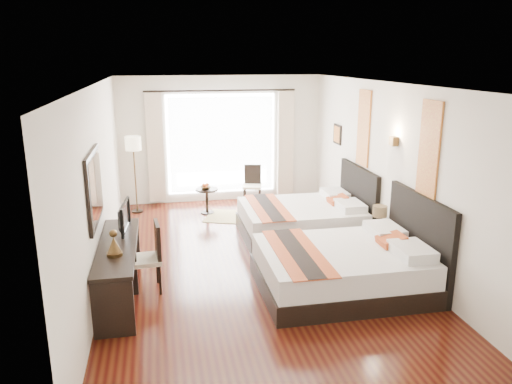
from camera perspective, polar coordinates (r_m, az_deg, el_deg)
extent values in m
cube|color=#340D09|center=(8.03, -0.39, -8.16)|extent=(4.50, 7.50, 0.01)
cube|color=white|center=(7.39, -0.43, 12.18)|extent=(4.50, 7.50, 0.02)
cube|color=silver|center=(8.29, 15.03, 2.28)|extent=(0.01, 7.50, 2.80)
cube|color=silver|center=(7.51, -17.48, 0.78)|extent=(0.01, 7.50, 2.80)
cube|color=silver|center=(11.22, -4.00, 6.01)|extent=(4.50, 0.01, 2.80)
cube|color=silver|center=(4.16, 9.44, -10.28)|extent=(4.50, 0.01, 2.80)
cube|color=white|center=(11.22, -3.98, 5.49)|extent=(2.40, 0.02, 2.20)
cube|color=white|center=(11.16, -3.94, 5.44)|extent=(2.30, 0.02, 2.10)
cube|color=#BAA590|center=(11.04, -11.43, 4.97)|extent=(0.35, 0.14, 2.35)
cube|color=#BAA590|center=(11.40, 3.37, 5.55)|extent=(0.35, 0.14, 2.35)
cube|color=maroon|center=(7.20, 19.17, 4.52)|extent=(0.03, 0.50, 1.35)
cube|color=maroon|center=(9.17, 12.20, 7.14)|extent=(0.03, 0.50, 1.35)
cube|color=#433018|center=(8.02, 15.47, 5.61)|extent=(0.10, 0.14, 0.14)
cube|color=black|center=(6.75, -18.00, 0.49)|extent=(0.04, 1.25, 0.95)
cube|color=white|center=(6.75, -17.79, 0.50)|extent=(0.01, 1.12, 0.82)
cube|color=black|center=(7.23, 9.55, -9.89)|extent=(2.25, 1.76, 0.27)
cube|color=silver|center=(7.11, 9.66, -7.69)|extent=(2.19, 1.72, 0.33)
cube|color=black|center=(7.51, 18.12, -5.20)|extent=(0.08, 1.76, 1.32)
cube|color=#9B3319|center=(6.86, 4.74, -6.84)|extent=(0.60, 1.82, 0.02)
cube|color=black|center=(9.22, 5.05, -4.20)|extent=(2.13, 1.66, 0.26)
cube|color=silver|center=(9.13, 5.09, -2.50)|extent=(2.07, 1.62, 0.31)
cube|color=black|center=(9.43, 11.58, -0.87)|extent=(0.08, 1.66, 1.25)
cube|color=#9B3319|center=(8.93, 1.43, -1.74)|extent=(0.57, 1.72, 0.02)
cube|color=black|center=(8.39, 13.66, -5.89)|extent=(0.38, 0.47, 0.45)
cylinder|color=black|center=(8.32, 13.90, -3.34)|extent=(0.10, 0.10, 0.19)
cylinder|color=#453521|center=(8.27, 13.98, -2.13)|extent=(0.23, 0.23, 0.17)
imported|color=black|center=(8.19, 14.11, -3.93)|extent=(0.12, 0.12, 0.12)
cube|color=black|center=(7.10, -15.37, -8.60)|extent=(0.50, 2.20, 0.76)
imported|color=black|center=(7.41, -15.26, -2.74)|extent=(0.16, 0.73, 0.42)
cube|color=beige|center=(7.15, -12.70, -7.59)|extent=(0.49, 0.49, 0.06)
cube|color=black|center=(7.06, -11.18, -5.41)|extent=(0.09, 0.43, 0.51)
cylinder|color=black|center=(10.89, -13.40, -2.15)|extent=(0.24, 0.24, 0.03)
cylinder|color=#433018|center=(10.71, -13.62, 1.41)|extent=(0.03, 0.03, 1.37)
cylinder|color=beige|center=(10.56, -13.88, 5.43)|extent=(0.32, 0.32, 0.28)
cylinder|color=black|center=(10.49, -5.62, -1.03)|extent=(0.46, 0.46, 0.53)
imported|color=#452B18|center=(10.39, -5.79, 0.48)|extent=(0.27, 0.27, 0.05)
cube|color=beige|center=(11.08, -0.43, 0.64)|extent=(0.49, 0.49, 0.05)
cube|color=black|center=(11.20, -0.38, 2.06)|extent=(0.37, 0.14, 0.44)
cube|color=tan|center=(10.25, -1.97, -2.87)|extent=(1.55, 1.30, 0.01)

